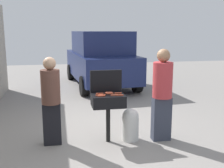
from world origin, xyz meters
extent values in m
plane|color=gray|center=(0.00, 0.00, 0.00)|extent=(24.00, 24.00, 0.00)
cylinder|color=black|center=(0.11, -0.19, 0.34)|extent=(0.08, 0.08, 0.69)
cube|color=black|center=(0.11, -0.19, 0.80)|extent=(0.60, 0.44, 0.22)
cube|color=black|center=(0.11, 0.03, 1.12)|extent=(0.60, 0.05, 0.42)
cylinder|color=#C6593D|center=(0.14, -0.12, 0.92)|extent=(0.13, 0.04, 0.03)
cylinder|color=#AD4228|center=(-0.07, -0.27, 0.92)|extent=(0.13, 0.03, 0.03)
cylinder|color=#B74C33|center=(0.13, -0.08, 0.92)|extent=(0.13, 0.03, 0.03)
cylinder|color=#AD4228|center=(-0.01, -0.24, 0.92)|extent=(0.13, 0.04, 0.03)
cylinder|color=#AD4228|center=(-0.03, -0.32, 0.92)|extent=(0.13, 0.03, 0.03)
cylinder|color=#AD4228|center=(0.30, -0.17, 0.92)|extent=(0.13, 0.03, 0.03)
cylinder|color=#C6593D|center=(0.20, -0.30, 0.92)|extent=(0.13, 0.03, 0.03)
cylinder|color=#AD4228|center=(-0.04, -0.13, 0.92)|extent=(0.13, 0.03, 0.03)
cylinder|color=#AD4228|center=(0.29, -0.33, 0.92)|extent=(0.13, 0.04, 0.03)
cylinder|color=#AD4228|center=(0.15, -0.17, 0.92)|extent=(0.13, 0.04, 0.03)
cylinder|color=silver|center=(0.54, -0.19, 0.23)|extent=(0.32, 0.32, 0.46)
sphere|color=silver|center=(0.54, -0.19, 0.46)|extent=(0.31, 0.31, 0.31)
cube|color=black|center=(-0.91, -0.11, 0.39)|extent=(0.32, 0.18, 0.77)
cylinder|color=brown|center=(-0.91, -0.11, 1.08)|extent=(0.34, 0.34, 0.61)
sphere|color=tan|center=(-0.91, -0.11, 1.49)|extent=(0.22, 0.22, 0.22)
cube|color=#333847|center=(1.11, -0.29, 0.42)|extent=(0.35, 0.19, 0.83)
cylinder|color=#B23338|center=(1.11, -0.29, 1.16)|extent=(0.36, 0.36, 0.66)
sphere|color=#936B4C|center=(1.11, -0.29, 1.61)|extent=(0.24, 0.24, 0.24)
cube|color=navy|center=(0.76, 5.15, 0.77)|extent=(2.29, 4.55, 0.90)
cube|color=navy|center=(0.77, 4.95, 1.62)|extent=(1.99, 2.75, 0.80)
cylinder|color=black|center=(1.79, 3.69, 0.32)|extent=(0.28, 0.66, 0.64)
cylinder|color=black|center=(0.00, 3.53, 0.32)|extent=(0.28, 0.66, 0.64)
cylinder|color=black|center=(1.51, 6.76, 0.32)|extent=(0.28, 0.66, 0.64)
cylinder|color=black|center=(-0.28, 6.60, 0.32)|extent=(0.28, 0.66, 0.64)
camera|label=1|loc=(-0.75, -4.95, 2.06)|focal=43.74mm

